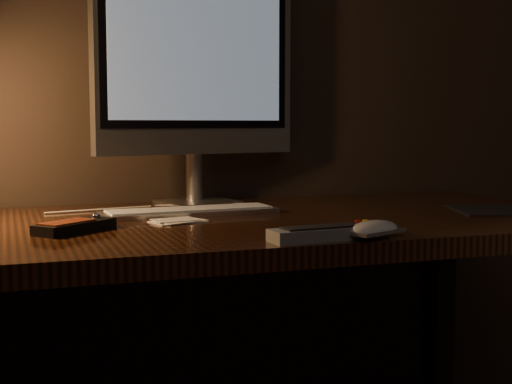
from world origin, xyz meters
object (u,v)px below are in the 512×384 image
object	(u,v)px
monitor	(197,69)
media_remote	(75,226)
desk	(224,271)
mouse	(374,232)
tv_remote	(330,233)
keyboard	(190,211)

from	to	relation	value
monitor	media_remote	xyz separation A→B (m)	(-0.34, -0.38, -0.33)
desk	media_remote	bearing A→B (deg)	-155.77
mouse	tv_remote	bearing A→B (deg)	150.87
tv_remote	desk	bearing A→B (deg)	95.64
monitor	keyboard	bearing A→B (deg)	-122.91
mouse	desk	bearing A→B (deg)	87.86
monitor	media_remote	distance (m)	0.61
desk	mouse	bearing A→B (deg)	-69.00
desk	tv_remote	xyz separation A→B (m)	(0.07, -0.40, 0.14)
desk	mouse	xyz separation A→B (m)	(0.16, -0.41, 0.14)
desk	keyboard	size ratio (longest dim) A/B	4.03
keyboard	tv_remote	distance (m)	0.44
desk	keyboard	world-z (taller)	keyboard
mouse	keyboard	bearing A→B (deg)	95.03
mouse	tv_remote	xyz separation A→B (m)	(-0.08, 0.01, 0.00)
monitor	media_remote	size ratio (longest dim) A/B	3.48
media_remote	tv_remote	distance (m)	0.48
keyboard	mouse	world-z (taller)	mouse
keyboard	media_remote	world-z (taller)	media_remote
keyboard	mouse	size ratio (longest dim) A/B	3.44
media_remote	tv_remote	xyz separation A→B (m)	(0.41, -0.24, 0.00)
keyboard	tv_remote	xyz separation A→B (m)	(0.15, -0.42, 0.01)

